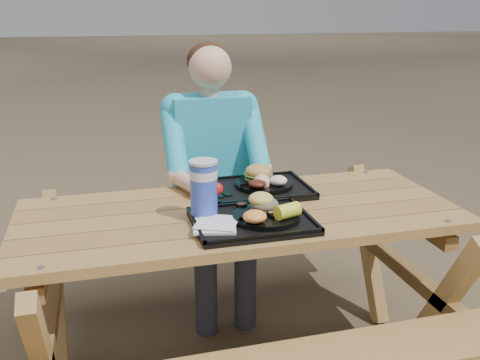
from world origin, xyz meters
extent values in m
cube|color=black|center=(0.00, -0.16, 0.76)|extent=(0.45, 0.35, 0.02)
cube|color=black|center=(0.14, 0.20, 0.76)|extent=(0.45, 0.35, 0.02)
cylinder|color=black|center=(0.06, -0.17, 0.78)|extent=(0.26, 0.26, 0.02)
cylinder|color=black|center=(0.17, 0.21, 0.78)|extent=(0.26, 0.26, 0.02)
cube|color=silver|center=(-0.15, -0.19, 0.78)|extent=(0.19, 0.19, 0.02)
cylinder|color=#1835B9|center=(-0.16, -0.07, 0.88)|extent=(0.11, 0.11, 0.21)
cylinder|color=#320F05|center=(-0.01, -0.05, 0.78)|extent=(0.05, 0.05, 0.03)
cylinder|color=yellow|center=(0.07, -0.03, 0.79)|extent=(0.06, 0.06, 0.03)
ellipsoid|color=#FF9B43|center=(-0.01, -0.23, 0.81)|extent=(0.09, 0.09, 0.04)
cube|color=black|center=(-0.04, 0.20, 0.77)|extent=(0.07, 0.17, 0.01)
ellipsoid|color=#49190E|center=(0.12, 0.14, 0.81)|extent=(0.08, 0.08, 0.04)
ellipsoid|color=#F3E8CE|center=(0.22, 0.15, 0.81)|extent=(0.08, 0.08, 0.04)
camera|label=1|loc=(-0.53, -1.99, 1.55)|focal=40.00mm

